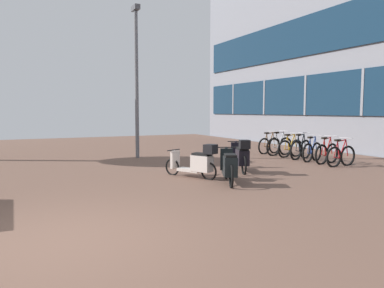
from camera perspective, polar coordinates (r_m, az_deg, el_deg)
The scene contains 12 objects.
ground at distance 5.69m, azimuth -5.10°, elevation -13.10°, with size 21.00×40.00×0.13m.
bicycle_rack_00 at distance 12.60m, azimuth 22.22°, elevation -1.72°, with size 1.33×0.48×0.94m.
bicycle_rack_01 at distance 13.07m, azimuth 20.28°, elevation -1.39°, with size 1.30×0.48×0.97m.
bicycle_rack_02 at distance 13.50m, azimuth 18.24°, elevation -1.15°, with size 1.26×0.51×0.95m.
bicycle_rack_03 at distance 14.00m, azimuth 16.60°, elevation -0.81°, with size 1.35×0.52×1.01m.
bicycle_rack_04 at distance 14.53m, azimuth 15.11°, elevation -0.63°, with size 1.34×0.48×0.96m.
bicycle_rack_05 at distance 15.01m, azimuth 13.49°, elevation -0.34°, with size 1.41×0.48×1.02m.
bicycle_rack_06 at distance 15.51m, azimuth 11.98°, elevation -0.20°, with size 1.33×0.48×0.96m.
scooter_near at distance 10.68m, azimuth 7.65°, elevation -1.93°, with size 0.94×1.78×0.99m.
scooter_mid at distance 8.90m, azimuth 5.81°, elevation -3.59°, with size 0.88×1.59×0.86m.
scooter_far at distance 9.57m, azimuth 0.76°, elevation -2.86°, with size 0.98×1.54×0.94m.
lamp_post at distance 13.93m, azimuth -8.66°, elevation 10.71°, with size 0.20×0.52×5.60m.
Camera 1 is at (-0.49, -5.05, 1.76)m, focal length 34.17 mm.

